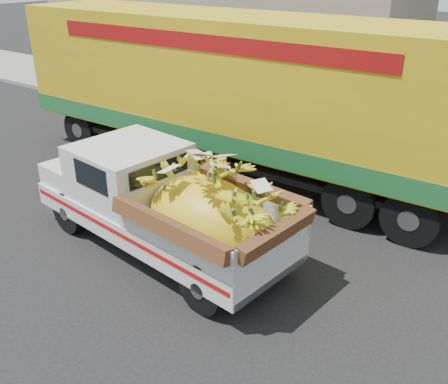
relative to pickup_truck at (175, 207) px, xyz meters
The scene contains 6 objects.
ground 1.85m from the pickup_truck, 152.00° to the right, with size 100.00×100.00×0.00m, color black.
curb 6.49m from the pickup_truck, 102.45° to the left, with size 60.00×0.25×0.15m, color gray.
sidewalk 8.53m from the pickup_truck, 99.39° to the left, with size 60.00×4.00×0.14m, color gray.
building_left 17.15m from the pickup_truck, 123.33° to the left, with size 18.00×6.00×5.00m, color gray.
pickup_truck is the anchor object (origin of this frame).
semi_trailer 4.22m from the pickup_truck, 109.83° to the left, with size 12.01×2.65×3.80m.
Camera 1 is at (6.65, -5.09, 4.98)m, focal length 40.00 mm.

